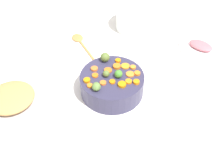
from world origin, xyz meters
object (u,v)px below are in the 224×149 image
Objects in this scene: metal_pot at (15,110)px; ham_plate at (203,48)px; casserole_dish at (137,19)px; serving_bowl_carrots at (112,84)px; wooden_spoon at (80,42)px.

metal_pot reaches higher than ham_plate.
casserole_dish reaches higher than ham_plate.
serving_bowl_carrots is 0.58m from ham_plate.
ham_plate is (-0.18, -0.63, 0.00)m from wooden_spoon.
metal_pot is at bearing 107.21° from ham_plate.
casserole_dish reaches higher than wooden_spoon.
wooden_spoon is (0.39, 0.10, -0.04)m from serving_bowl_carrots.
wooden_spoon is 1.23× the size of ham_plate.
metal_pot is 0.99m from ham_plate.
casserole_dish is 0.96× the size of ham_plate.
wooden_spoon is 0.66m from ham_plate.
ham_plate is (0.21, -0.54, -0.04)m from serving_bowl_carrots.
serving_bowl_carrots reaches higher than ham_plate.
serving_bowl_carrots is at bearing 153.21° from casserole_dish.
wooden_spoon is at bearing -33.56° from metal_pot.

